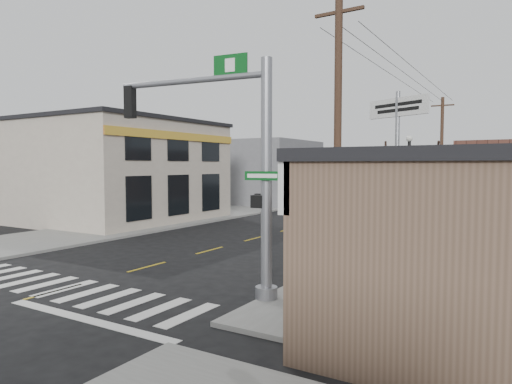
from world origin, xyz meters
The scene contains 18 objects.
ground centered at (0.00, 0.00, 0.00)m, with size 140.00×140.00×0.00m, color black.
sidewalk_right centered at (9.00, 13.00, 0.07)m, with size 6.00×38.00×0.13m, color slate.
sidewalk_left centered at (-9.00, 13.00, 0.07)m, with size 6.00×38.00×0.13m, color slate.
center_line centered at (0.00, 8.00, 0.01)m, with size 0.12×56.00×0.01m, color gold.
crosswalk centered at (0.00, 0.40, 0.01)m, with size 11.00×2.20×0.01m, color silver.
left_building centered at (-13.00, 14.00, 3.40)m, with size 12.00×12.00×6.80m, color #BDB09D.
bldg_distant_left centered at (-11.00, 32.00, 3.20)m, with size 9.00×10.00×6.40m, color slate.
traffic_signal_pole centered at (5.37, 2.37, 4.26)m, with size 5.48×0.40×6.94m.
guide_sign centered at (6.30, 6.77, 2.11)m, with size 1.76×0.14×3.08m.
fire_hydrant centered at (7.32, 7.84, 0.46)m, with size 0.19×0.19×0.61m.
ped_crossing_sign centered at (6.46, 7.79, 2.19)m, with size 1.18×0.08×3.04m.
lamp_post centered at (8.26, 10.84, 3.04)m, with size 0.65×0.51×5.02m.
dance_center_sign centered at (6.70, 14.94, 5.72)m, with size 3.54×0.22×7.52m.
bare_tree centered at (9.61, 4.84, 4.24)m, with size 2.62×2.62×5.23m.
shrub_front centered at (10.71, 2.11, 0.64)m, with size 1.36×1.36×1.02m, color #1E3318.
shrub_back centered at (10.41, 8.80, 0.54)m, with size 1.09×1.09×0.81m, color black.
utility_pole_near centered at (7.50, 4.45, 4.70)m, with size 1.55×0.23×8.92m.
utility_pole_far centered at (7.50, 23.40, 4.35)m, with size 1.43×0.21×8.24m.
Camera 1 is at (12.51, -8.70, 3.90)m, focal length 32.00 mm.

